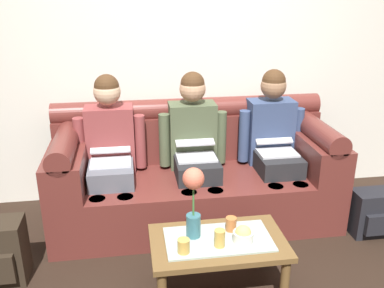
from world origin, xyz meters
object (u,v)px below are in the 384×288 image
Objects in this scene: person_left at (110,148)px; flower_vase at (193,195)px; couch at (194,175)px; cup_near_right at (184,246)px; cup_far_center at (220,238)px; backpack_left at (2,253)px; coffee_table at (218,247)px; person_middle at (194,143)px; backpack_right at (372,213)px; snack_bowl at (243,235)px; person_right at (274,139)px; cup_near_left at (231,224)px.

flower_vase is (0.52, -0.91, 0.01)m from person_left.
couch is 26.47× the size of cup_near_right.
flower_vase is 4.27× the size of cup_far_center.
coffee_table is at bearing -12.28° from backpack_left.
person_middle reaches higher than couch.
flower_vase reaches higher than backpack_left.
couch is 1.86× the size of person_left.
snack_bowl is at bearing -156.80° from backpack_right.
cup_far_center reaches higher than cup_near_right.
person_middle is 1.45× the size of coffee_table.
couch is 0.73m from person_right.
person_middle is at bearing 96.49° from cup_near_left.
couch is 4.90× the size of flower_vase.
person_right reaches higher than backpack_right.
person_middle is 1.04m from snack_bowl.
backpack_right is (2.00, -0.50, -0.48)m from person_left.
cup_near_left is (-0.04, 0.13, 0.00)m from snack_bowl.
flower_vase is 5.40× the size of cup_near_right.
person_left reaches higher than coffee_table.
person_middle is at bearing -90.00° from couch.
cup_far_center is 1.44m from backpack_left.
backpack_right is (1.48, 0.41, -0.49)m from flower_vase.
cup_near_right is at bearing -19.61° from backpack_left.
person_middle is 3.35× the size of backpack_right.
cup_near_right is at bearing -149.99° from cup_near_left.
cup_near_right is at bearing -154.81° from coffee_table.
person_right is 2.64× the size of flower_vase.
backpack_left is (-1.37, 0.38, -0.22)m from cup_far_center.
cup_near_left reaches higher than backpack_right.
person_middle and person_right have the same top height.
person_right is 0.96m from backpack_right.
flower_vase reaches higher than backpack_right.
person_middle is 2.79× the size of backpack_left.
person_right is at bearing 49.88° from cup_near_right.
person_left is 2.79× the size of backpack_left.
coffee_table is 0.18m from snack_bowl.
cup_near_left is 0.83× the size of cup_far_center.
cup_far_center is 1.47m from backpack_right.
cup_near_right is at bearing -170.77° from snack_bowl.
backpack_right is at bearing -13.95° from person_left.
backpack_left is (-1.15, 0.41, -0.21)m from cup_near_right.
couch reaches higher than cup_near_right.
snack_bowl is 1.17× the size of cup_far_center.
backpack_left is at bearing -162.19° from person_right.
cup_near_left is at bearing -8.38° from backpack_left.
person_middle is 1.02m from coffee_table.
person_middle reaches higher than flower_vase.
cup_near_right is (0.44, -1.07, -0.23)m from person_left.
person_left reaches higher than backpack_right.
cup_far_center is 0.30× the size of backpack_right.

